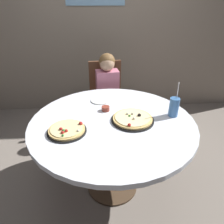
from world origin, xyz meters
The scene contains 10 objects.
ground_plane centered at (0.00, 0.00, 0.00)m, with size 8.00×8.00×0.00m, color slate.
wall_with_window centered at (0.00, 1.76, 1.45)m, with size 5.20×0.14×2.90m.
dining_table centered at (0.00, 0.00, 0.66)m, with size 1.33×1.33×0.75m.
chair_wooden centered at (-0.01, 0.97, 0.53)m, with size 0.44×0.44×0.95m.
diner_child centered at (0.01, 0.79, 0.48)m, with size 0.29×0.42×1.08m.
pizza_veggie centered at (0.16, -0.02, 0.77)m, with size 0.35×0.35×0.05m.
pizza_cheese centered at (-0.35, -0.14, 0.77)m, with size 0.29×0.29×0.05m.
soda_cup centered at (0.51, 0.04, 0.83)m, with size 0.08×0.08×0.31m.
sauce_bowl centered at (-0.05, 0.17, 0.77)m, with size 0.07×0.07×0.04m, color brown.
plate_small centered at (-0.09, 0.37, 0.76)m, with size 0.18×0.18×0.01m, color white.
Camera 1 is at (-0.10, -1.44, 1.63)m, focal length 33.30 mm.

